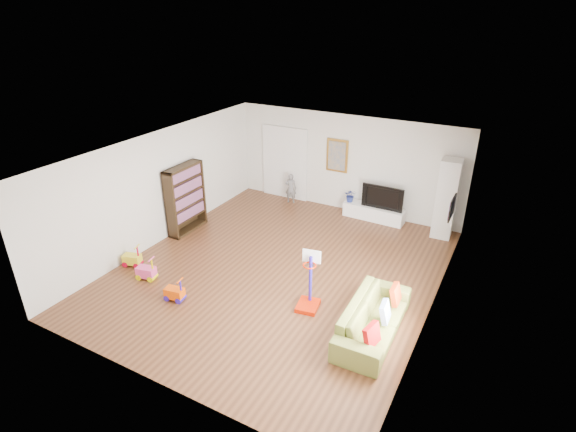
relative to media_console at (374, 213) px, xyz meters
The scene contains 25 objects.
floor 3.61m from the media_console, 105.94° to the right, with size 6.50×7.50×0.00m, color brown.
ceiling 4.39m from the media_console, 105.94° to the right, with size 6.50×7.50×0.00m, color white.
wall_back 1.55m from the media_console, 163.84° to the left, with size 6.50×0.00×2.70m, color silver.
wall_front 7.37m from the media_console, 97.81° to the right, with size 6.50×0.00×2.70m, color white.
wall_left 5.60m from the media_console, 140.75° to the right, with size 0.00×7.50×2.70m, color white.
wall_right 4.29m from the media_console, 56.87° to the right, with size 0.00×7.50×2.70m, color white.
navy_accent 3.47m from the media_console, 42.58° to the right, with size 0.01×3.20×1.70m, color black.
olive_wainscot 3.07m from the media_console, 42.58° to the right, with size 0.01×3.20×1.00m, color brown.
doorway 3.02m from the media_console, behind, with size 1.45×0.06×2.10m, color white.
painting_back 1.85m from the media_console, 168.74° to the left, with size 0.62×0.06×0.92m, color gold.
artwork_right 3.17m from the media_console, 40.51° to the right, with size 0.04×0.56×0.46m, color #7F3F8C.
media_console is the anchor object (origin of this frame).
tall_cabinet 1.99m from the media_console, ahead, with size 0.47×0.47×2.01m, color white.
bookshelf 5.00m from the media_console, 144.44° to the right, with size 0.31×1.19×1.74m, color black.
sofa 4.74m from the media_console, 71.58° to the right, with size 2.15×0.84×0.63m, color olive.
basketball_hoop 4.41m from the media_console, 87.81° to the right, with size 0.41×0.50×1.19m, color red.
ride_on_yellow 6.29m from the media_console, 129.18° to the right, with size 0.38×0.24×0.51m, color yellow.
ride_on_orange 5.87m from the media_console, 112.70° to the right, with size 0.37×0.23×0.50m, color #F85204.
ride_on_pink 6.09m from the media_console, 122.87° to the right, with size 0.39×0.24×0.52m, color #F24691.
child 2.54m from the media_console, behind, with size 0.33×0.21×0.89m, color slate.
tv 0.56m from the media_console, ahead, with size 1.12×0.15×0.64m, color black.
vase_plant 0.78m from the media_console, behind, with size 0.33×0.29×0.37m, color navy.
pillow_left 5.42m from the media_console, 71.98° to the right, with size 0.09×0.36×0.36m, color #AE0B0D.
pillow_center 4.78m from the media_console, 69.33° to the right, with size 0.09×0.34×0.34m, color white.
pillow_right 4.23m from the media_console, 66.33° to the right, with size 0.09×0.35×0.35m, color #B82F0D.
Camera 1 is at (4.19, -7.35, 5.33)m, focal length 28.00 mm.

